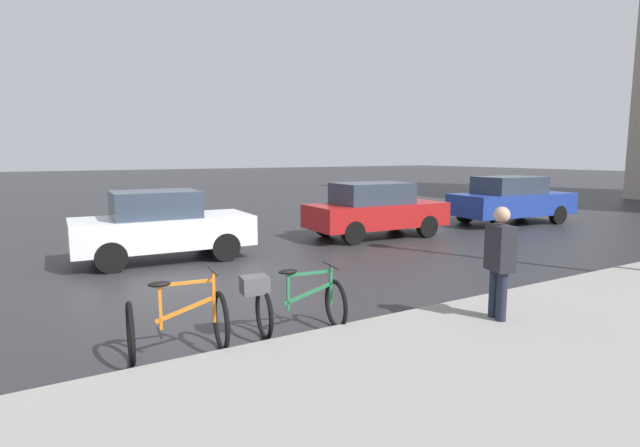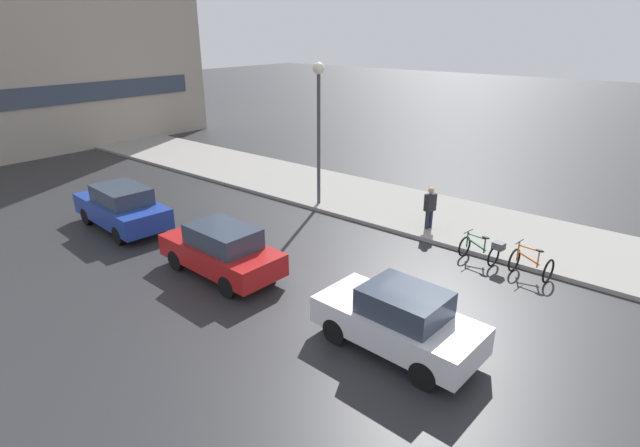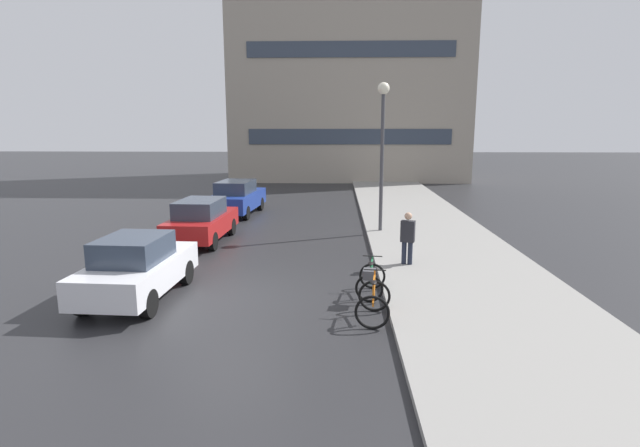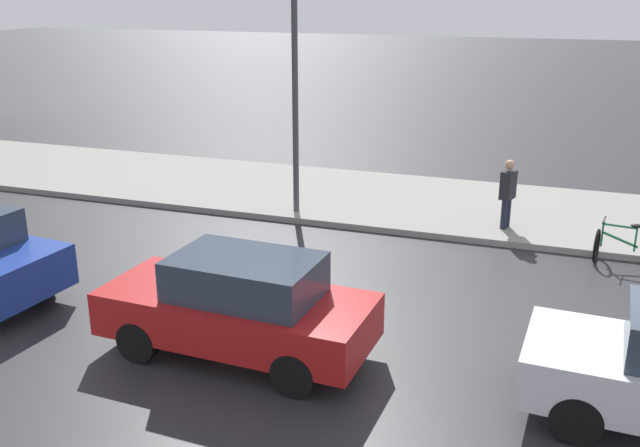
{
  "view_description": "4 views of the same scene",
  "coord_description": "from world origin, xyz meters",
  "px_view_note": "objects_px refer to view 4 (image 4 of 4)",
  "views": [
    {
      "loc": [
        8.94,
        -2.74,
        2.4
      ],
      "look_at": [
        -0.4,
        2.88,
        0.87
      ],
      "focal_mm": 28.0,
      "sensor_mm": 36.0,
      "label": 1
    },
    {
      "loc": [
        -11.07,
        -4.84,
        6.97
      ],
      "look_at": [
        -0.78,
        3.55,
        1.74
      ],
      "focal_mm": 28.0,
      "sensor_mm": 36.0,
      "label": 2
    },
    {
      "loc": [
        2.42,
        -11.58,
        4.16
      ],
      "look_at": [
        1.94,
        2.77,
        1.35
      ],
      "focal_mm": 28.0,
      "sensor_mm": 36.0,
      "label": 3
    },
    {
      "loc": [
        -11.12,
        1.65,
        5.29
      ],
      "look_at": [
        -0.33,
        5.46,
        1.46
      ],
      "focal_mm": 40.0,
      "sensor_mm": 36.0,
      "label": 4
    }
  ],
  "objects_px": {
    "pedestrian": "(508,193)",
    "streetlamp": "(295,46)",
    "bicycle_second": "(634,245)",
    "car_red": "(239,305)"
  },
  "relations": [
    {
      "from": "pedestrian",
      "to": "streetlamp",
      "type": "height_order",
      "value": "streetlamp"
    },
    {
      "from": "bicycle_second",
      "to": "car_red",
      "type": "xyz_separation_m",
      "value": [
        -5.73,
        5.77,
        0.33
      ]
    },
    {
      "from": "car_red",
      "to": "streetlamp",
      "type": "bearing_deg",
      "value": 14.15
    },
    {
      "from": "car_red",
      "to": "streetlamp",
      "type": "height_order",
      "value": "streetlamp"
    },
    {
      "from": "bicycle_second",
      "to": "streetlamp",
      "type": "xyz_separation_m",
      "value": [
        0.88,
        7.43,
        3.54
      ]
    },
    {
      "from": "pedestrian",
      "to": "streetlamp",
      "type": "distance_m",
      "value": 5.76
    },
    {
      "from": "streetlamp",
      "to": "car_red",
      "type": "bearing_deg",
      "value": -165.85
    },
    {
      "from": "pedestrian",
      "to": "streetlamp",
      "type": "relative_size",
      "value": 0.29
    },
    {
      "from": "bicycle_second",
      "to": "pedestrian",
      "type": "distance_m",
      "value": 2.89
    },
    {
      "from": "pedestrian",
      "to": "streetlamp",
      "type": "bearing_deg",
      "value": 94.35
    }
  ]
}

